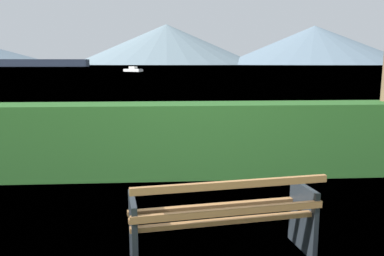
# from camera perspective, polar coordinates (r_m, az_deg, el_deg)

# --- Properties ---
(ground_plane) EXTENTS (1400.00, 1400.00, 0.00)m
(ground_plane) POSITION_cam_1_polar(r_m,az_deg,el_deg) (3.97, 4.39, -18.57)
(ground_plane) COLOR olive
(water_surface) EXTENTS (620.00, 620.00, 0.00)m
(water_surface) POSITION_cam_1_polar(r_m,az_deg,el_deg) (311.75, -3.74, 9.24)
(water_surface) COLOR #6B8EA3
(water_surface) RESTS_ON ground_plane
(park_bench) EXTENTS (1.85, 0.83, 0.87)m
(park_bench) POSITION_cam_1_polar(r_m,az_deg,el_deg) (3.73, 4.75, -13.19)
(park_bench) COLOR olive
(park_bench) RESTS_ON ground_plane
(hedge_row) EXTENTS (10.95, 0.78, 1.22)m
(hedge_row) POSITION_cam_1_polar(r_m,az_deg,el_deg) (6.44, 0.90, -1.71)
(hedge_row) COLOR #285B23
(hedge_row) RESTS_ON ground_plane
(cargo_ship_large) EXTENTS (82.72, 11.83, 13.48)m
(cargo_ship_large) POSITION_cam_1_polar(r_m,az_deg,el_deg) (256.11, -25.99, 9.07)
(cargo_ship_large) COLOR #2D384C
(cargo_ship_large) RESTS_ON water_surface
(tender_far) EXTENTS (4.73, 4.36, 1.21)m
(tender_far) POSITION_cam_1_polar(r_m,az_deg,el_deg) (90.31, -8.78, 8.58)
(tender_far) COLOR silver
(tender_far) RESTS_ON water_surface
(distant_hills) EXTENTS (825.30, 374.66, 60.91)m
(distant_hills) POSITION_cam_1_polar(r_m,az_deg,el_deg) (563.81, -9.70, 12.03)
(distant_hills) COLOR slate
(distant_hills) RESTS_ON ground_plane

